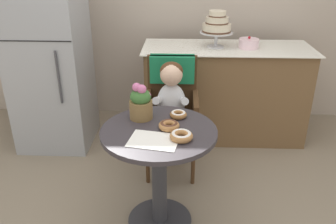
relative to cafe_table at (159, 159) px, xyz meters
The scene contains 13 objects.
ground_plane 0.51m from the cafe_table, ahead, with size 8.00×8.00×0.00m, color gray.
cafe_table is the anchor object (origin of this frame).
wicker_chair 0.74m from the cafe_table, 85.61° to the left, with size 0.42×0.45×0.95m.
seated_child 0.60m from the cafe_table, 84.41° to the left, with size 0.27×0.32×0.73m.
paper_napkin 0.26m from the cafe_table, 98.19° to the right, with size 0.28×0.21×0.00m, color white.
donut_front 0.24m from the cafe_table, 13.66° to the left, with size 0.13×0.13×0.04m.
donut_mid 0.30m from the cafe_table, 39.74° to the right, with size 0.14×0.14×0.05m.
donut_side 0.32m from the cafe_table, 57.11° to the left, with size 0.11×0.11×0.04m.
flower_vase 0.38m from the cafe_table, 127.91° to the left, with size 0.15×0.15×0.24m.
display_counter 1.41m from the cafe_table, 67.07° to the left, with size 1.56×0.62×0.90m.
tiered_cake_stand 1.49m from the cafe_table, 71.37° to the left, with size 0.30×0.30×0.33m.
round_layer_cake 1.54m from the cafe_table, 60.17° to the left, with size 0.18×0.18×0.11m.
refrigerator 1.56m from the cafe_table, 133.67° to the left, with size 0.64×0.63×1.70m.
Camera 1 is at (0.14, -1.90, 1.73)m, focal length 37.69 mm.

